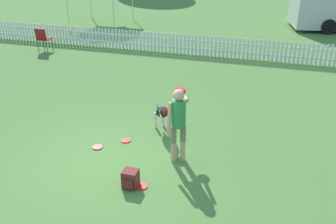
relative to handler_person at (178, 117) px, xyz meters
name	(u,v)px	position (x,y,z in m)	size (l,w,h in m)	color
ground_plane	(107,160)	(-1.39, -0.45, -0.98)	(240.00, 240.00, 0.00)	#4C7A38
handler_person	(178,117)	(0.00, 0.00, 0.00)	(0.45, 1.05, 1.57)	tan
leaping_dog	(163,112)	(-0.62, 0.98, -0.44)	(0.73, 1.05, 0.87)	black
frisbee_near_handler	(126,140)	(-1.32, 0.40, -0.97)	(0.22, 0.22, 0.02)	red
frisbee_near_dog	(141,186)	(-0.40, -1.09, -0.97)	(0.22, 0.22, 0.02)	red
frisbee_midfield	(98,147)	(-1.80, -0.05, -0.97)	(0.22, 0.22, 0.02)	red
backpack_on_grass	(130,179)	(-0.60, -1.13, -0.81)	(0.28, 0.29, 0.34)	maroon
picket_fence	(192,45)	(-1.39, 7.27, -0.59)	(23.14, 0.04, 0.77)	white
folding_chair_center	(43,37)	(-7.10, 6.09, -0.43)	(0.47, 0.49, 0.91)	#333338
equipment_trailer	(335,5)	(4.14, 13.39, 0.17)	(4.79, 2.97, 2.16)	#B7B7B7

